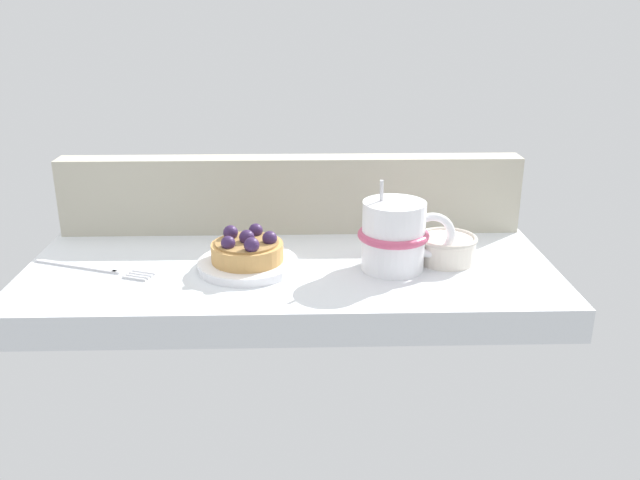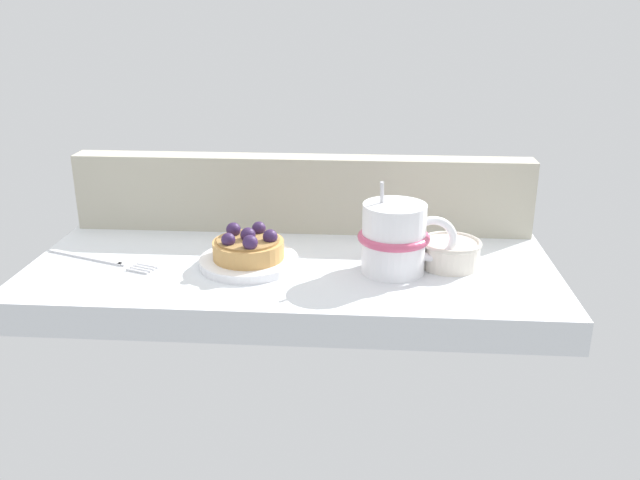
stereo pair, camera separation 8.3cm
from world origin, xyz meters
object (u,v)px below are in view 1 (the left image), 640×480
at_px(coffee_mug, 395,236).
at_px(dessert_fork, 94,268).
at_px(sugar_bowl, 446,247).
at_px(raspberry_tart, 247,249).
at_px(dessert_plate, 248,264).

distance_m(coffee_mug, dessert_fork, 0.40).
bearing_deg(dessert_fork, sugar_bowl, 2.51).
bearing_deg(raspberry_tart, dessert_plate, 121.95).
bearing_deg(dessert_plate, raspberry_tart, -58.05).
xyz_separation_m(dessert_plate, dessert_fork, (-0.21, -0.00, -0.00)).
height_order(coffee_mug, dessert_fork, coffee_mug).
height_order(dessert_plate, sugar_bowl, sugar_bowl).
bearing_deg(coffee_mug, sugar_bowl, 19.82).
bearing_deg(coffee_mug, dessert_fork, 179.16).
relative_size(dessert_plate, dessert_fork, 0.77).
distance_m(raspberry_tart, coffee_mug, 0.20).
distance_m(raspberry_tart, sugar_bowl, 0.27).
bearing_deg(coffee_mug, dessert_plate, 178.12).
relative_size(coffee_mug, sugar_bowl, 1.56).
relative_size(dessert_plate, raspberry_tart, 1.39).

